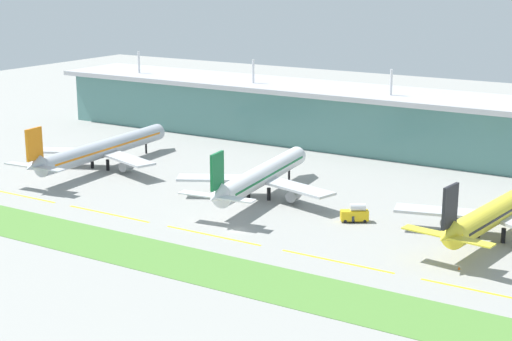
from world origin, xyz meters
The scene contains 14 objects.
ground_plane centered at (0.00, 0.00, 0.00)m, with size 600.00×600.00×0.00m, color gray.
terminal_building centered at (0.00, 103.30, 10.83)m, with size 288.00×34.00×30.26m.
airliner_near centered at (-72.51, 30.53, 6.46)m, with size 48.70×71.13×18.90m.
airliner_middle centered at (-10.36, 28.38, 6.45)m, with size 48.45×63.06×18.90m.
airliner_far centered at (56.51, 27.86, 6.44)m, with size 48.42×60.08×18.90m.
taxiway_stripe_west centered at (-71.00, -6.55, 0.02)m, with size 28.00×0.70×0.04m, color yellow.
taxiway_stripe_mid_west centered at (-37.00, -6.55, 0.02)m, with size 28.00×0.70×0.04m, color yellow.
taxiway_stripe_centre centered at (-3.00, -6.55, 0.02)m, with size 28.00×0.70×0.04m, color yellow.
taxiway_stripe_mid_east centered at (31.00, -6.55, 0.02)m, with size 28.00×0.70×0.04m, color yellow.
taxiway_stripe_east centered at (65.00, -6.55, 0.02)m, with size 28.00×0.70×0.04m, color yellow.
grass_verge centered at (0.00, -25.46, 0.05)m, with size 300.00×18.00×0.10m, color #518438.
pushback_tug centered at (22.00, 22.83, 1.10)m, with size 3.56×4.90×1.85m.
fuel_truck centered at (22.26, 22.16, 2.26)m, with size 7.45×6.12×4.95m.
safety_cone_left_wingtip centered at (56.12, 3.13, 0.35)m, with size 0.56×0.56×0.70m, color orange.
Camera 1 is at (105.20, -161.29, 64.86)m, focal length 56.45 mm.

